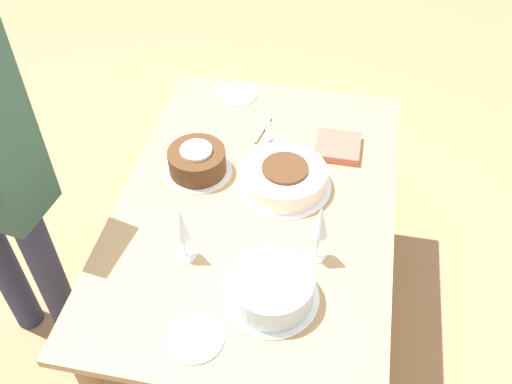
{
  "coord_description": "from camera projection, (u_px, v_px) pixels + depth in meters",
  "views": [
    {
      "loc": [
        1.33,
        0.26,
        2.19
      ],
      "look_at": [
        0.0,
        0.0,
        0.81
      ],
      "focal_mm": 40.0,
      "sensor_mm": 36.0,
      "label": 1
    }
  ],
  "objects": [
    {
      "name": "wine_glass_near",
      "position": [
        320.0,
        223.0,
        1.69
      ],
      "size": [
        0.06,
        0.06,
        0.23
      ],
      "color": "silver",
      "rests_on": "dining_table"
    },
    {
      "name": "ground_plane",
      "position": [
        256.0,
        321.0,
        2.51
      ],
      "size": [
        12.0,
        12.0,
        0.0
      ],
      "primitive_type": "plane",
      "color": "#A87F56"
    },
    {
      "name": "wine_glass_far",
      "position": [
        182.0,
        227.0,
        1.71
      ],
      "size": [
        0.07,
        0.07,
        0.22
      ],
      "color": "silver",
      "rests_on": "dining_table"
    },
    {
      "name": "dining_table",
      "position": [
        256.0,
        224.0,
        2.05
      ],
      "size": [
        1.4,
        0.95,
        0.76
      ],
      "color": "tan",
      "rests_on": "ground_plane"
    },
    {
      "name": "dessert_plate_left",
      "position": [
        237.0,
        94.0,
        2.4
      ],
      "size": [
        0.17,
        0.17,
        0.01
      ],
      "color": "white",
      "rests_on": "dining_table"
    },
    {
      "name": "cake_center_white",
      "position": [
        285.0,
        177.0,
        2.0
      ],
      "size": [
        0.33,
        0.33,
        0.09
      ],
      "color": "white",
      "rests_on": "dining_table"
    },
    {
      "name": "cake_front_chocolate",
      "position": [
        197.0,
        161.0,
        2.05
      ],
      "size": [
        0.25,
        0.25,
        0.11
      ],
      "color": "white",
      "rests_on": "dining_table"
    },
    {
      "name": "cake_back_decorated",
      "position": [
        271.0,
        288.0,
        1.66
      ],
      "size": [
        0.29,
        0.29,
        0.1
      ],
      "color": "white",
      "rests_on": "dining_table"
    },
    {
      "name": "fork_pile",
      "position": [
        266.0,
        128.0,
        2.24
      ],
      "size": [
        0.19,
        0.1,
        0.01
      ],
      "color": "silver",
      "rests_on": "dining_table"
    },
    {
      "name": "dessert_plate_right",
      "position": [
        195.0,
        338.0,
        1.6
      ],
      "size": [
        0.17,
        0.17,
        0.01
      ],
      "color": "white",
      "rests_on": "dining_table"
    },
    {
      "name": "napkin_stack",
      "position": [
        338.0,
        147.0,
        2.15
      ],
      "size": [
        0.17,
        0.17,
        0.03
      ],
      "color": "#B75B4C",
      "rests_on": "dining_table"
    }
  ]
}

